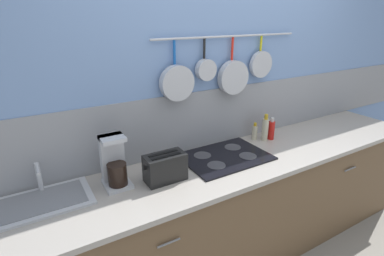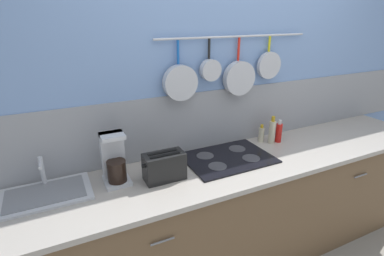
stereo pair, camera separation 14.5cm
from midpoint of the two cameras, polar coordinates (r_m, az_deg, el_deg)
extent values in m
plane|color=gray|center=(2.77, 7.81, -22.05)|extent=(12.00, 12.00, 0.00)
cube|color=#7293C6|center=(2.39, 3.98, 6.84)|extent=(7.20, 0.06, 2.60)
cube|color=gray|center=(2.44, 3.94, 2.56)|extent=(7.20, 0.07, 0.46)
cylinder|color=#B7BABF|center=(2.29, 5.42, 17.00)|extent=(1.27, 0.02, 0.02)
cylinder|color=#1959B2|center=(2.06, -5.46, 14.13)|extent=(0.02, 0.02, 0.16)
cylinder|color=#B7BABF|center=(2.07, -4.91, 8.51)|extent=(0.24, 0.06, 0.24)
cylinder|color=black|center=(2.17, 0.37, 14.86)|extent=(0.02, 0.02, 0.14)
cylinder|color=#B7BABF|center=(2.17, 0.73, 10.99)|extent=(0.15, 0.05, 0.15)
cylinder|color=red|center=(2.31, 5.85, 14.78)|extent=(0.02, 0.02, 0.16)
cylinder|color=#B7BABF|center=(2.32, 6.07, 9.53)|extent=(0.26, 0.06, 0.26)
cylinder|color=gold|center=(2.48, 11.33, 15.52)|extent=(0.02, 0.02, 0.11)
cylinder|color=#B7BABF|center=(2.49, 11.34, 11.78)|extent=(0.21, 0.04, 0.21)
cube|color=brown|center=(2.50, 8.30, -14.91)|extent=(3.30, 0.60, 0.85)
cylinder|color=slate|center=(1.78, -6.93, -20.97)|extent=(0.14, 0.01, 0.01)
cylinder|color=slate|center=(2.74, 26.58, -7.02)|extent=(0.14, 0.01, 0.01)
cube|color=#A59E93|center=(2.27, 8.88, -5.82)|extent=(3.34, 0.64, 0.03)
cube|color=#B7BABF|center=(1.95, -28.29, -12.30)|extent=(0.51, 0.33, 0.01)
cube|color=slate|center=(1.95, -28.34, -12.06)|extent=(0.43, 0.26, 0.00)
cylinder|color=#B7BABF|center=(2.02, -28.97, -8.37)|extent=(0.03, 0.03, 0.20)
cylinder|color=#B7BABF|center=(1.92, -29.32, -6.92)|extent=(0.02, 0.13, 0.02)
cube|color=#B7BABF|center=(1.95, -16.12, -10.24)|extent=(0.16, 0.18, 0.02)
cube|color=#B7BABF|center=(1.93, -17.02, -5.63)|extent=(0.14, 0.06, 0.32)
cylinder|color=black|center=(1.90, -16.18, -8.48)|extent=(0.12, 0.12, 0.14)
cube|color=#B7BABF|center=(1.84, -17.20, -1.94)|extent=(0.14, 0.13, 0.02)
cube|color=black|center=(1.91, -7.33, -7.53)|extent=(0.26, 0.14, 0.18)
cube|color=black|center=(1.85, -7.16, -5.36)|extent=(0.19, 0.02, 0.00)
cube|color=black|center=(1.89, -7.75, -4.81)|extent=(0.19, 0.02, 0.00)
cube|color=black|center=(1.86, -11.29, -7.52)|extent=(0.02, 0.02, 0.02)
cube|color=black|center=(2.23, 4.46, -5.47)|extent=(0.63, 0.45, 0.01)
cylinder|color=#38383D|center=(2.09, 2.68, -7.13)|extent=(0.13, 0.13, 0.00)
cylinder|color=#38383D|center=(2.24, 8.77, -5.32)|extent=(0.13, 0.13, 0.00)
cylinder|color=#38383D|center=(2.23, 0.12, -5.25)|extent=(0.13, 0.13, 0.00)
cylinder|color=#38383D|center=(2.37, 6.03, -3.68)|extent=(0.13, 0.13, 0.00)
cylinder|color=#BFB799|center=(2.55, 10.25, -0.90)|extent=(0.05, 0.05, 0.12)
cylinder|color=#B28C19|center=(2.53, 10.36, 0.66)|extent=(0.02, 0.02, 0.03)
cylinder|color=#BFB799|center=(2.54, 12.16, -0.35)|extent=(0.05, 0.05, 0.19)
cylinder|color=#B28C19|center=(2.50, 12.36, 2.08)|extent=(0.03, 0.03, 0.04)
cylinder|color=red|center=(2.58, 13.34, -0.47)|extent=(0.05, 0.05, 0.16)
cylinder|color=beige|center=(2.55, 13.52, 1.53)|extent=(0.03, 0.03, 0.03)
camera|label=1|loc=(0.07, -92.21, -0.85)|focal=28.00mm
camera|label=2|loc=(0.07, 87.79, 0.85)|focal=28.00mm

